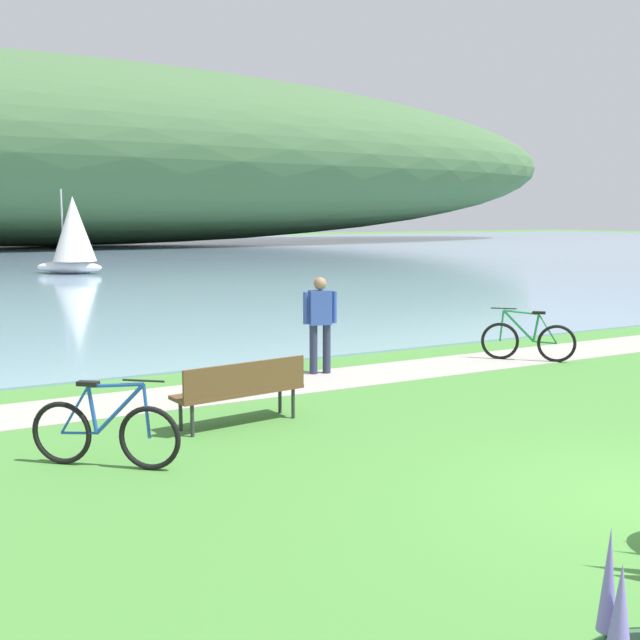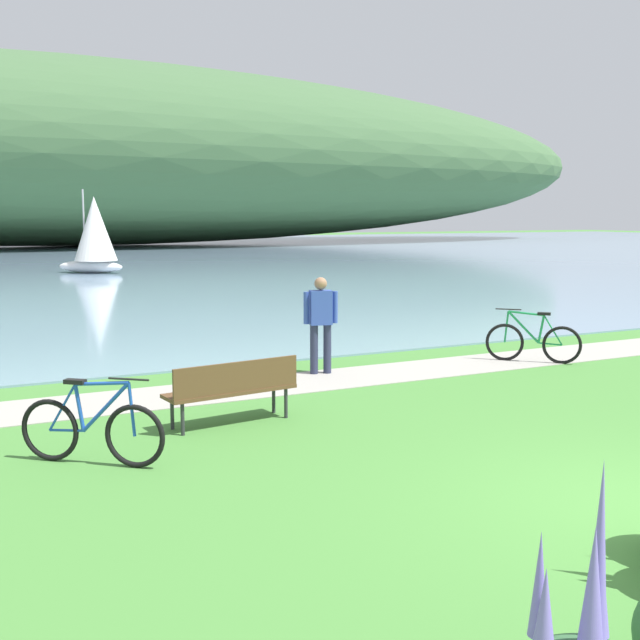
% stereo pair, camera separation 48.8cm
% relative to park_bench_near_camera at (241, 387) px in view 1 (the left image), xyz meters
% --- Properties ---
extents(bay_water, '(180.00, 80.00, 0.04)m').
position_rel_park_bench_near_camera_xyz_m(bay_water, '(2.58, 43.68, -0.50)').
color(bay_water, '#7A99B2').
rests_on(bay_water, ground).
extents(distant_hillside, '(109.53, 28.00, 16.04)m').
position_rel_park_bench_near_camera_xyz_m(distant_hillside, '(7.65, 61.33, 7.54)').
color(distant_hillside, '#42663D').
rests_on(distant_hillside, bay_water).
extents(shoreline_path, '(60.00, 1.50, 0.01)m').
position_rel_park_bench_near_camera_xyz_m(shoreline_path, '(2.58, 1.94, -0.52)').
color(shoreline_path, '#A39E93').
rests_on(shoreline_path, ground).
extents(park_bench_near_camera, '(1.85, 0.71, 0.88)m').
position_rel_park_bench_near_camera_xyz_m(park_bench_near_camera, '(0.00, 0.00, 0.00)').
color(park_bench_near_camera, brown).
rests_on(park_bench_near_camera, ground).
extents(bicycle_leaning_near_bench, '(1.31, 1.28, 1.01)m').
position_rel_park_bench_near_camera_xyz_m(bicycle_leaning_near_bench, '(6.58, 1.61, -0.12)').
color(bicycle_leaning_near_bench, black).
rests_on(bicycle_leaning_near_bench, ground).
extents(bicycle_beside_path, '(1.41, 1.17, 1.01)m').
position_rel_park_bench_near_camera_xyz_m(bicycle_beside_path, '(-1.97, -0.84, -0.12)').
color(bicycle_beside_path, black).
rests_on(bicycle_beside_path, ground).
extents(person_at_shoreline, '(0.60, 0.30, 1.71)m').
position_rel_park_bench_near_camera_xyz_m(person_at_shoreline, '(2.50, 2.43, 0.46)').
color(person_at_shoreline, '#282D47').
rests_on(person_at_shoreline, ground).
extents(sailboat_toward_hillside, '(3.20, 3.07, 3.93)m').
position_rel_park_bench_near_camera_xyz_m(sailboat_toward_hillside, '(3.07, 27.73, 1.37)').
color(sailboat_toward_hillside, white).
rests_on(sailboat_toward_hillside, bay_water).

